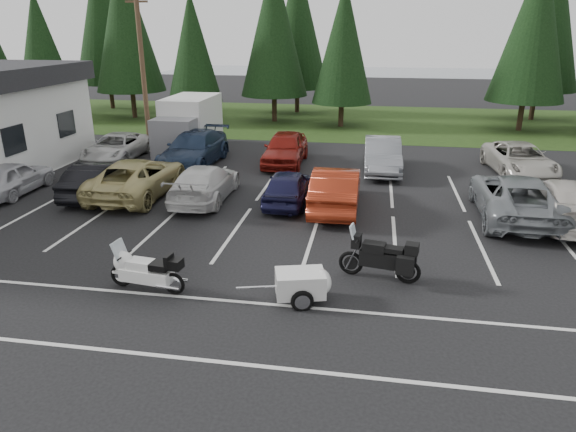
% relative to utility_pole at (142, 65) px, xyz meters
% --- Properties ---
extents(ground, '(120.00, 120.00, 0.00)m').
position_rel_utility_pole_xyz_m(ground, '(10.00, -12.00, -4.70)').
color(ground, black).
rests_on(ground, ground).
extents(grass_strip, '(80.00, 16.00, 0.01)m').
position_rel_utility_pole_xyz_m(grass_strip, '(10.00, 12.00, -4.69)').
color(grass_strip, '#1C3310').
rests_on(grass_strip, ground).
extents(lake_water, '(70.00, 50.00, 0.02)m').
position_rel_utility_pole_xyz_m(lake_water, '(14.00, 43.00, -4.70)').
color(lake_water, slate).
rests_on(lake_water, ground).
extents(utility_pole, '(1.60, 0.26, 9.00)m').
position_rel_utility_pole_xyz_m(utility_pole, '(0.00, 0.00, 0.00)').
color(utility_pole, '#473321').
rests_on(utility_pole, ground).
extents(box_truck, '(2.40, 5.60, 2.90)m').
position_rel_utility_pole_xyz_m(box_truck, '(2.00, 0.50, -3.25)').
color(box_truck, silver).
rests_on(box_truck, ground).
extents(stall_markings, '(32.00, 16.00, 0.01)m').
position_rel_utility_pole_xyz_m(stall_markings, '(10.00, -10.00, -4.69)').
color(stall_markings, silver).
rests_on(stall_markings, ground).
extents(conifer_1, '(3.96, 3.96, 9.22)m').
position_rel_utility_pole_xyz_m(conifer_1, '(-12.00, 9.20, 0.69)').
color(conifer_1, '#332316').
rests_on(conifer_1, ground).
extents(conifer_2, '(5.10, 5.10, 11.89)m').
position_rel_utility_pole_xyz_m(conifer_2, '(-6.00, 10.80, 2.25)').
color(conifer_2, '#332316').
rests_on(conifer_2, ground).
extents(conifer_3, '(3.87, 3.87, 9.02)m').
position_rel_utility_pole_xyz_m(conifer_3, '(-0.50, 9.40, 0.57)').
color(conifer_3, '#332316').
rests_on(conifer_3, ground).
extents(conifer_4, '(4.80, 4.80, 11.17)m').
position_rel_utility_pole_xyz_m(conifer_4, '(5.00, 10.90, 1.83)').
color(conifer_4, '#332316').
rests_on(conifer_4, ground).
extents(conifer_5, '(4.14, 4.14, 9.63)m').
position_rel_utility_pole_xyz_m(conifer_5, '(10.00, 9.60, 0.93)').
color(conifer_5, '#332316').
rests_on(conifer_5, ground).
extents(conifer_6, '(4.93, 4.93, 11.48)m').
position_rel_utility_pole_xyz_m(conifer_6, '(22.00, 10.10, 2.01)').
color(conifer_6, '#332316').
rests_on(conifer_6, ground).
extents(conifer_back_a, '(5.28, 5.28, 12.30)m').
position_rel_utility_pole_xyz_m(conifer_back_a, '(-10.00, 15.00, 2.49)').
color(conifer_back_a, '#332316').
rests_on(conifer_back_a, ground).
extents(conifer_back_b, '(4.97, 4.97, 11.58)m').
position_rel_utility_pole_xyz_m(conifer_back_b, '(6.00, 15.50, 2.07)').
color(conifer_back_b, '#332316').
rests_on(conifer_back_b, ground).
extents(conifer_back_c, '(5.50, 5.50, 12.81)m').
position_rel_utility_pole_xyz_m(conifer_back_c, '(24.00, 14.80, 2.80)').
color(conifer_back_c, '#332316').
rests_on(conifer_back_c, ground).
extents(car_near_0, '(1.74, 4.15, 1.40)m').
position_rel_utility_pole_xyz_m(car_near_0, '(-2.40, -8.30, -4.00)').
color(car_near_0, silver).
rests_on(car_near_0, ground).
extents(car_near_1, '(1.77, 4.41, 1.42)m').
position_rel_utility_pole_xyz_m(car_near_1, '(1.27, -7.94, -3.99)').
color(car_near_1, black).
rests_on(car_near_1, ground).
extents(car_near_2, '(2.61, 5.59, 1.55)m').
position_rel_utility_pole_xyz_m(car_near_2, '(2.84, -7.61, -3.92)').
color(car_near_2, tan).
rests_on(car_near_2, ground).
extents(car_near_3, '(2.07, 4.91, 1.42)m').
position_rel_utility_pole_xyz_m(car_near_3, '(5.74, -7.71, -3.99)').
color(car_near_3, silver).
rests_on(car_near_3, ground).
extents(car_near_4, '(1.63, 4.03, 1.37)m').
position_rel_utility_pole_xyz_m(car_near_4, '(9.12, -7.60, -4.01)').
color(car_near_4, '#17173A').
rests_on(car_near_4, ground).
extents(car_near_5, '(1.76, 4.94, 1.62)m').
position_rel_utility_pole_xyz_m(car_near_5, '(11.03, -7.91, -3.89)').
color(car_near_5, maroon).
rests_on(car_near_5, ground).
extents(car_near_6, '(2.86, 5.87, 1.61)m').
position_rel_utility_pole_xyz_m(car_near_6, '(17.52, -7.85, -3.90)').
color(car_near_6, slate).
rests_on(car_near_6, ground).
extents(car_near_7, '(2.63, 5.54, 1.56)m').
position_rel_utility_pole_xyz_m(car_near_7, '(19.12, -8.06, -3.92)').
color(car_near_7, beige).
rests_on(car_near_7, ground).
extents(car_far_0, '(2.47, 4.95, 1.35)m').
position_rel_utility_pole_xyz_m(car_far_0, '(-0.93, -2.07, -4.02)').
color(car_far_0, silver).
rests_on(car_far_0, ground).
extents(car_far_1, '(2.51, 5.77, 1.65)m').
position_rel_utility_pole_xyz_m(car_far_1, '(3.46, -2.43, -3.87)').
color(car_far_1, '#1A2942').
rests_on(car_far_1, ground).
extents(car_far_2, '(1.97, 4.82, 1.64)m').
position_rel_utility_pole_xyz_m(car_far_2, '(7.96, -1.50, -3.88)').
color(car_far_2, maroon).
rests_on(car_far_2, ground).
extents(car_far_3, '(1.81, 4.87, 1.59)m').
position_rel_utility_pole_xyz_m(car_far_3, '(12.80, -2.08, -3.90)').
color(car_far_3, slate).
rests_on(car_far_3, ground).
extents(car_far_4, '(2.89, 5.39, 1.44)m').
position_rel_utility_pole_xyz_m(car_far_4, '(19.18, -1.56, -3.98)').
color(car_far_4, '#B3AEA4').
rests_on(car_far_4, ground).
extents(touring_motorcycle, '(2.50, 1.04, 1.34)m').
position_rel_utility_pole_xyz_m(touring_motorcycle, '(6.63, -15.29, -4.03)').
color(touring_motorcycle, white).
rests_on(touring_motorcycle, ground).
extents(cargo_trailer, '(1.98, 1.43, 0.82)m').
position_rel_utility_pole_xyz_m(cargo_trailer, '(10.70, -15.18, -4.29)').
color(cargo_trailer, silver).
rests_on(cargo_trailer, ground).
extents(adventure_motorcycle, '(2.63, 1.34, 1.53)m').
position_rel_utility_pole_xyz_m(adventure_motorcycle, '(12.67, -13.61, -3.93)').
color(adventure_motorcycle, black).
rests_on(adventure_motorcycle, ground).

